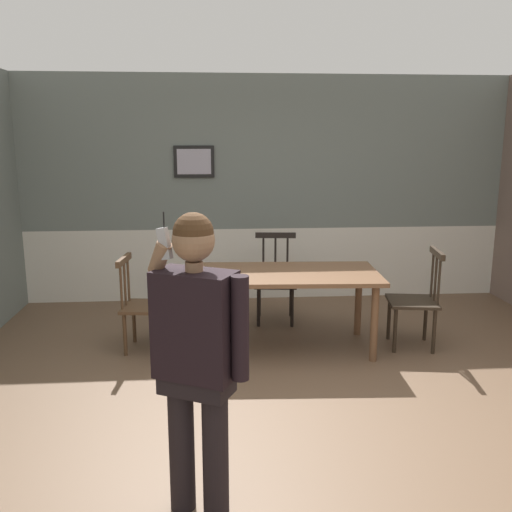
{
  "coord_description": "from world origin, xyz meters",
  "views": [
    {
      "loc": [
        -0.67,
        -3.81,
        2.02
      ],
      "look_at": [
        -0.4,
        -0.36,
        1.28
      ],
      "focal_mm": 38.99,
      "sensor_mm": 36.0,
      "label": 1
    }
  ],
  "objects": [
    {
      "name": "dining_table",
      "position": [
        -0.03,
        1.32,
        0.68
      ],
      "size": [
        1.92,
        1.0,
        0.76
      ],
      "rotation": [
        0.0,
        0.0,
        -0.05
      ],
      "color": "brown",
      "rests_on": "ground_plane"
    },
    {
      "name": "room_back_partition",
      "position": [
        -0.0,
        3.11,
        1.34
      ],
      "size": [
        6.1,
        0.17,
        2.77
      ],
      "color": "slate",
      "rests_on": "ground_plane"
    },
    {
      "name": "chair_near_window",
      "position": [
        -1.36,
        1.39,
        0.45
      ],
      "size": [
        0.49,
        0.49,
        0.92
      ],
      "rotation": [
        0.0,
        0.0,
        4.61
      ],
      "color": "#513823",
      "rests_on": "ground_plane"
    },
    {
      "name": "chair_at_table_head",
      "position": [
        1.29,
        1.24,
        0.48
      ],
      "size": [
        0.52,
        0.52,
        0.97
      ],
      "rotation": [
        0.0,
        0.0,
        1.42
      ],
      "color": "#2D2319",
      "rests_on": "ground_plane"
    },
    {
      "name": "ground_plane",
      "position": [
        0.0,
        0.0,
        0.0
      ],
      "size": [
        6.84,
        6.84,
        0.0
      ],
      "primitive_type": "plane",
      "color": "brown"
    },
    {
      "name": "person_figure",
      "position": [
        -0.76,
        -1.09,
        0.95
      ],
      "size": [
        0.53,
        0.39,
        1.66
      ],
      "rotation": [
        0.0,
        0.0,
        2.68
      ],
      "color": "black",
      "rests_on": "ground_plane"
    },
    {
      "name": "chair_by_doorway",
      "position": [
        0.01,
        2.16,
        0.47
      ],
      "size": [
        0.5,
        0.5,
        0.97
      ],
      "rotation": [
        0.0,
        0.0,
        3.03
      ],
      "color": "black",
      "rests_on": "ground_plane"
    }
  ]
}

